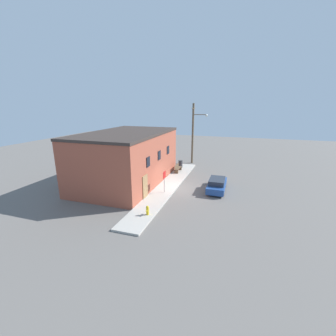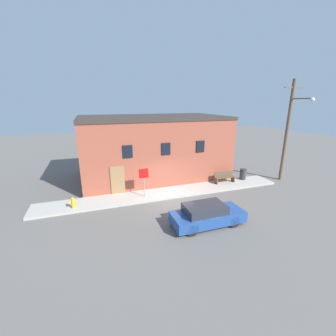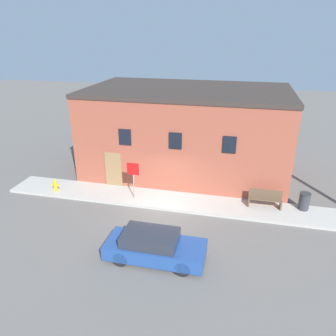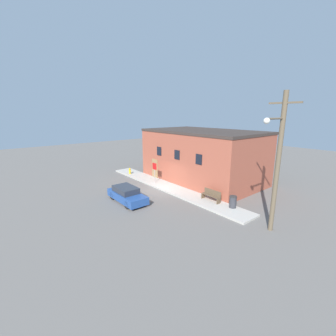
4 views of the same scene
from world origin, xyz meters
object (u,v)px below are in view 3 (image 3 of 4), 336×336
stop_sign (133,174)px  trash_bin (304,201)px  parked_car (154,247)px  bench (265,199)px  fire_hydrant (55,185)px

stop_sign → trash_bin: bearing=5.2°
trash_bin → parked_car: 8.44m
stop_sign → parked_car: 5.30m
stop_sign → bench: 7.05m
trash_bin → parked_car: size_ratio=0.23×
stop_sign → parked_car: stop_sign is taller
fire_hydrant → parked_car: 8.30m
fire_hydrant → trash_bin: bearing=4.5°
stop_sign → parked_car: (2.42, -4.61, -0.98)m
fire_hydrant → stop_sign: 4.77m
stop_sign → bench: (6.95, 0.65, -0.99)m
trash_bin → bench: bearing=-175.2°
fire_hydrant → parked_car: parked_car is taller
trash_bin → parked_car: bearing=-140.1°
bench → parked_car: size_ratio=0.42×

